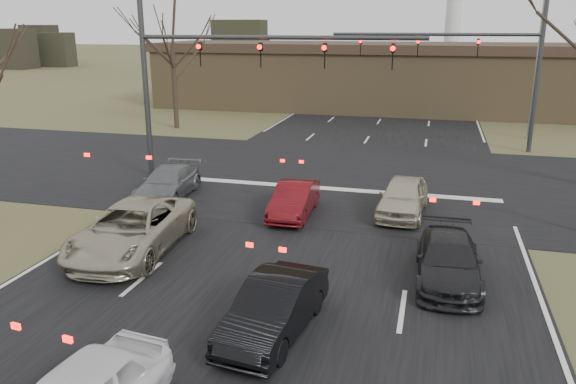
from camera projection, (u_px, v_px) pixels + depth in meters
name	position (u px, v px, depth m)	size (l,w,h in m)	color
ground	(222.00, 358.00, 11.69)	(360.00, 360.00, 0.00)	#4C4F2A
road_main	(404.00, 83.00, 67.28)	(14.00, 300.00, 0.02)	black
road_cross	(342.00, 177.00, 25.59)	(200.00, 14.00, 0.02)	black
building	(414.00, 77.00, 45.65)	(42.40, 10.40, 5.30)	olive
mast_arm_near	(214.00, 65.00, 23.57)	(12.12, 0.24, 8.00)	#383A3D
mast_arm_far	(483.00, 57.00, 30.06)	(11.12, 0.24, 8.00)	#383A3D
streetlight_right_far	(536.00, 45.00, 32.83)	(2.34, 0.25, 10.00)	gray
tree_left_far	(170.00, 14.00, 35.95)	(5.70, 5.70, 9.50)	black
car_silver_suv	(133.00, 229.00, 16.99)	(2.48, 5.38, 1.50)	#A7A387
car_black_hatch	(274.00, 308.00, 12.47)	(1.35, 3.86, 1.27)	black
car_charcoal_sedan	(448.00, 261.00, 15.08)	(1.67, 4.11, 1.19)	black
car_grey_ahead	(168.00, 183.00, 22.51)	(1.70, 4.17, 1.21)	slate
car_red_ahead	(294.00, 200.00, 20.35)	(1.27, 3.65, 1.20)	#5C0D12
car_silver_ahead	(403.00, 197.00, 20.44)	(1.60, 3.97, 1.35)	#BCB598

